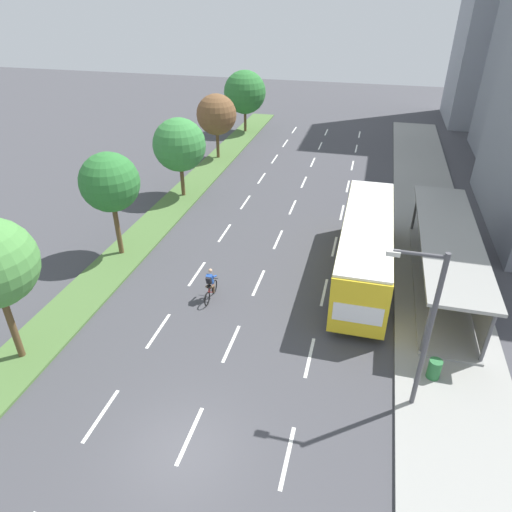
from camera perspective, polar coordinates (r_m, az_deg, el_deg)
ground_plane at (r=17.12m, az=-9.15°, el=-22.96°), size 140.00×140.00×0.00m
median_strip at (r=34.69m, az=-9.30°, el=7.16°), size 2.60×52.00×0.12m
sidewalk_right at (r=32.36m, az=20.74°, el=3.73°), size 4.50×52.00×0.15m
lane_divider_left at (r=31.51m, az=-2.54°, el=4.94°), size 0.14×47.14×0.01m
lane_divider_center at (r=30.76m, az=3.73°, el=4.22°), size 0.14×47.14×0.01m
lane_divider_right at (r=30.39m, az=10.23°, el=3.43°), size 0.14×47.14×0.01m
bus_shelter at (r=25.28m, az=23.10°, el=0.13°), size 2.90×12.59×2.86m
bus at (r=24.57m, az=13.47°, el=1.56°), size 2.54×11.29×3.37m
cyclist at (r=22.94m, az=-5.69°, el=-3.69°), size 0.46×1.82×1.71m
median_tree_second at (r=26.25m, az=-17.75°, el=8.70°), size 3.25×3.25×6.01m
median_tree_third at (r=33.74m, az=-9.52°, el=13.46°), size 3.76×3.76×5.68m
median_tree_fourth at (r=41.82m, az=-4.94°, el=17.12°), size 3.50×3.50×5.57m
median_tree_fifth at (r=50.07m, az=-1.40°, el=19.70°), size 4.32×4.32×6.17m
streetlight at (r=16.56m, az=20.31°, el=-7.86°), size 1.91×0.24×6.50m
trash_bin at (r=19.98m, az=21.31°, el=-12.95°), size 0.52×0.52×0.85m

